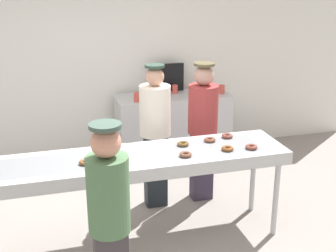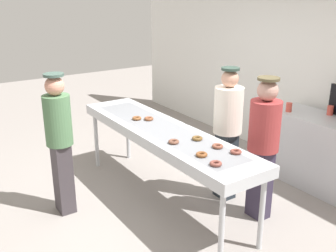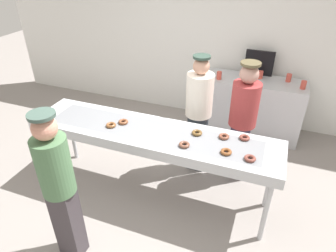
{
  "view_description": "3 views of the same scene",
  "coord_description": "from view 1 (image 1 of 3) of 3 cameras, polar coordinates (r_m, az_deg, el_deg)",
  "views": [
    {
      "loc": [
        -0.82,
        -4.02,
        2.65
      ],
      "look_at": [
        0.34,
        0.08,
        1.18
      ],
      "focal_mm": 49.5,
      "sensor_mm": 36.0,
      "label": 1
    },
    {
      "loc": [
        3.72,
        -2.43,
        2.52
      ],
      "look_at": [
        0.26,
        -0.1,
        1.08
      ],
      "focal_mm": 42.41,
      "sensor_mm": 36.0,
      "label": 2
    },
    {
      "loc": [
        1.22,
        -2.67,
        2.79
      ],
      "look_at": [
        0.22,
        -0.04,
        1.08
      ],
      "focal_mm": 32.09,
      "sensor_mm": 36.0,
      "label": 3
    }
  ],
  "objects": [
    {
      "name": "ground_plane",
      "position": [
        4.88,
        -3.72,
        -13.86
      ],
      "size": [
        16.0,
        16.0,
        0.0
      ],
      "primitive_type": "plane",
      "color": "gray"
    },
    {
      "name": "back_wall",
      "position": [
        6.56,
        -8.49,
        8.36
      ],
      "size": [
        8.0,
        0.12,
        2.91
      ],
      "primitive_type": "cube",
      "color": "white",
      "rests_on": "ground"
    },
    {
      "name": "fryer_conveyor",
      "position": [
        4.47,
        -3.96,
        -4.43
      ],
      "size": [
        2.98,
        0.69,
        0.94
      ],
      "color": "#B7BABF",
      "rests_on": "ground"
    },
    {
      "name": "chocolate_donut_0",
      "position": [
        4.42,
        -9.01,
        -3.7
      ],
      "size": [
        0.17,
        0.17,
        0.04
      ],
      "primitive_type": "torus",
      "rotation": [
        0.0,
        0.0,
        2.33
      ],
      "color": "brown",
      "rests_on": "fryer_conveyor"
    },
    {
      "name": "chocolate_donut_1",
      "position": [
        4.41,
        2.17,
        -3.53
      ],
      "size": [
        0.13,
        0.13,
        0.04
      ],
      "primitive_type": "torus",
      "rotation": [
        0.0,
        0.0,
        3.02
      ],
      "color": "brown",
      "rests_on": "fryer_conveyor"
    },
    {
      "name": "chocolate_donut_2",
      "position": [
        4.3,
        -10.14,
        -4.41
      ],
      "size": [
        0.16,
        0.16,
        0.04
      ],
      "primitive_type": "torus",
      "rotation": [
        0.0,
        0.0,
        2.09
      ],
      "color": "brown",
      "rests_on": "fryer_conveyor"
    },
    {
      "name": "chocolate_donut_3",
      "position": [
        4.66,
        1.85,
        -2.21
      ],
      "size": [
        0.16,
        0.16,
        0.04
      ],
      "primitive_type": "torus",
      "rotation": [
        0.0,
        0.0,
        2.06
      ],
      "color": "brown",
      "rests_on": "fryer_conveyor"
    },
    {
      "name": "chocolate_donut_4",
      "position": [
        4.92,
        7.3,
        -1.22
      ],
      "size": [
        0.15,
        0.15,
        0.04
      ],
      "primitive_type": "torus",
      "rotation": [
        0.0,
        0.0,
        1.27
      ],
      "color": "brown",
      "rests_on": "fryer_conveyor"
    },
    {
      "name": "chocolate_donut_5",
      "position": [
        4.66,
        10.23,
        -2.56
      ],
      "size": [
        0.17,
        0.17,
        0.04
      ],
      "primitive_type": "torus",
      "rotation": [
        0.0,
        0.0,
        0.63
      ],
      "color": "brown",
      "rests_on": "fryer_conveyor"
    },
    {
      "name": "chocolate_donut_6",
      "position": [
        4.58,
        7.34,
        -2.78
      ],
      "size": [
        0.17,
        0.17,
        0.04
      ],
      "primitive_type": "torus",
      "rotation": [
        0.0,
        0.0,
        0.82
      ],
      "color": "brown",
      "rests_on": "fryer_conveyor"
    },
    {
      "name": "chocolate_donut_7",
      "position": [
        4.79,
        5.17,
        -1.7
      ],
      "size": [
        0.14,
        0.14,
        0.04
      ],
      "primitive_type": "torus",
      "rotation": [
        0.0,
        0.0,
        0.24
      ],
      "color": "brown",
      "rests_on": "fryer_conveyor"
    },
    {
      "name": "worker_baker",
      "position": [
        5.33,
        4.3,
        0.28
      ],
      "size": [
        0.34,
        0.34,
        1.65
      ],
      "rotation": [
        0.0,
        0.0,
        2.93
      ],
      "color": "#31293C",
      "rests_on": "ground"
    },
    {
      "name": "worker_assistant",
      "position": [
        5.15,
        -1.59,
        -0.24
      ],
      "size": [
        0.35,
        0.35,
        1.66
      ],
      "rotation": [
        0.0,
        0.0,
        3.37
      ],
      "color": "#20272E",
      "rests_on": "ground"
    },
    {
      "name": "customer_waiting",
      "position": [
        3.4,
        -7.22,
        -11.66
      ],
      "size": [
        0.3,
        0.3,
        1.67
      ],
      "rotation": [
        0.0,
        0.0,
        0.18
      ],
      "color": "#3C3539",
      "rests_on": "ground"
    },
    {
      "name": "prep_counter",
      "position": [
        6.58,
        0.61,
        -0.23
      ],
      "size": [
        1.58,
        0.59,
        0.96
      ],
      "primitive_type": "cube",
      "color": "#B7BABF",
      "rests_on": "ground"
    },
    {
      "name": "paper_cup_0",
      "position": [
        6.68,
        4.29,
        4.85
      ],
      "size": [
        0.08,
        0.08,
        0.12
      ],
      "primitive_type": "cylinder",
      "color": "#CC4C3F",
      "rests_on": "prep_counter"
    },
    {
      "name": "paper_cup_1",
      "position": [
        6.13,
        -3.87,
        3.57
      ],
      "size": [
        0.08,
        0.08,
        0.12
      ],
      "primitive_type": "cylinder",
      "color": "#CC4C3F",
      "rests_on": "prep_counter"
    },
    {
      "name": "paper_cup_2",
      "position": [
        6.54,
        -1.07,
        4.58
      ],
      "size": [
        0.08,
        0.08,
        0.12
      ],
      "primitive_type": "cylinder",
      "color": "#CC4C3F",
      "rests_on": "prep_counter"
    },
    {
      "name": "paper_cup_3",
      "position": [
        6.56,
        6.65,
        4.52
      ],
      "size": [
        0.08,
        0.08,
        0.12
      ],
      "primitive_type": "cylinder",
      "color": "#CC4C3F",
      "rests_on": "prep_counter"
    },
    {
      "name": "paper_cup_4",
      "position": [
        6.52,
        0.86,
        4.55
      ],
      "size": [
        0.08,
        0.08,
        0.12
      ],
      "primitive_type": "cylinder",
      "color": "#CC4C3F",
      "rests_on": "prep_counter"
    },
    {
      "name": "menu_display",
      "position": [
        6.61,
        0.02,
        5.99
      ],
      "size": [
        0.45,
        0.04,
        0.4
      ],
      "primitive_type": "cube",
      "color": "black",
      "rests_on": "prep_counter"
    }
  ]
}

